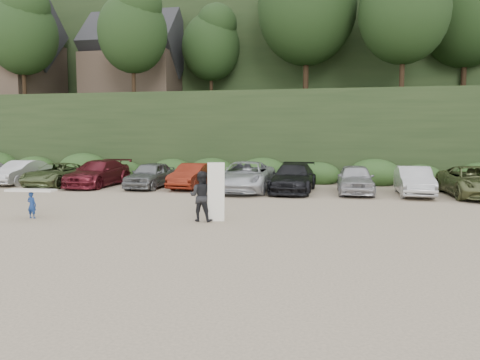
# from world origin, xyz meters

# --- Properties ---
(ground) EXTENTS (120.00, 120.00, 0.00)m
(ground) POSITION_xyz_m (0.00, 0.00, 0.00)
(ground) COLOR tan
(ground) RESTS_ON ground
(hillside_backdrop) EXTENTS (90.00, 41.50, 28.00)m
(hillside_backdrop) POSITION_xyz_m (-0.26, 35.93, 11.22)
(hillside_backdrop) COLOR black
(hillside_backdrop) RESTS_ON ground
(parked_cars) EXTENTS (39.31, 6.15, 1.64)m
(parked_cars) POSITION_xyz_m (2.96, 9.92, 0.77)
(parked_cars) COLOR #BCBCC2
(parked_cars) RESTS_ON ground
(child_surfer) EXTENTS (1.86, 0.67, 1.10)m
(child_surfer) POSITION_xyz_m (-5.37, -0.04, 0.75)
(child_surfer) COLOR navy
(child_surfer) RESTS_ON ground
(adult_surfer) EXTENTS (1.35, 0.72, 2.15)m
(adult_surfer) POSITION_xyz_m (1.07, 0.74, 0.93)
(adult_surfer) COLOR black
(adult_surfer) RESTS_ON ground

